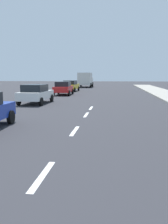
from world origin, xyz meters
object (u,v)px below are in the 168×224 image
at_px(parked_car_red, 63,88).
at_px(parked_car_white, 36,93).
at_px(parked_car_yellow, 71,86).
at_px(delivery_truck, 85,79).

bearing_deg(parked_car_red, parked_car_white, -94.16).
relative_size(parked_car_red, parked_car_yellow, 1.00).
relative_size(parked_car_white, delivery_truck, 0.70).
xyz_separation_m(parked_car_white, parked_car_red, (0.38, 9.22, -0.00)).
bearing_deg(delivery_truck, parked_car_yellow, -92.88).
bearing_deg(parked_car_yellow, parked_car_red, -84.58).
distance_m(parked_car_white, parked_car_yellow, 15.84).
height_order(parked_car_white, parked_car_red, same).
distance_m(parked_car_yellow, delivery_truck, 12.91).
relative_size(parked_car_white, parked_car_red, 1.01).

